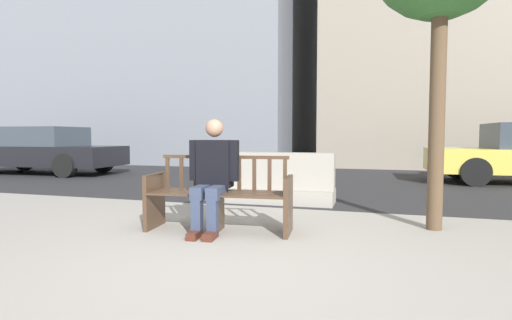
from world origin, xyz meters
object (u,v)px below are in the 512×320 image
(jersey_barrier_centre, at_px, (274,182))
(car_sedan_mid, at_px, (41,150))
(seated_person, at_px, (213,173))
(street_bench, at_px, (220,197))

(jersey_barrier_centre, relative_size, car_sedan_mid, 0.42)
(seated_person, height_order, jersey_barrier_centre, seated_person)
(seated_person, bearing_deg, car_sedan_mid, 146.31)
(jersey_barrier_centre, xyz_separation_m, car_sedan_mid, (-7.88, 2.94, 0.36))
(seated_person, bearing_deg, jersey_barrier_centre, 85.10)
(street_bench, xyz_separation_m, car_sedan_mid, (-7.75, 5.06, 0.31))
(seated_person, xyz_separation_m, car_sedan_mid, (-7.69, 5.13, 0.01))
(seated_person, height_order, car_sedan_mid, car_sedan_mid)
(street_bench, bearing_deg, jersey_barrier_centre, 86.60)
(street_bench, height_order, car_sedan_mid, car_sedan_mid)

